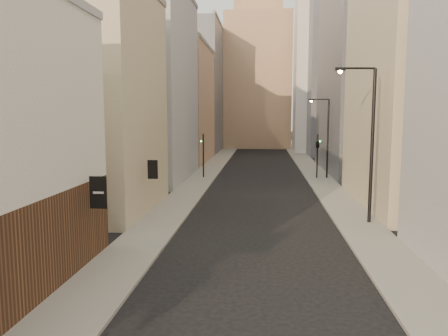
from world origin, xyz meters
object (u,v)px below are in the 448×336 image
Objects in this scene: streetlamp_far at (326,134)px; traffic_light_right at (318,144)px; streetlamp_mid at (368,136)px; white_tower at (317,51)px; clock_tower at (258,66)px; traffic_light_left at (203,147)px.

traffic_light_right is at bearing 172.59° from streetlamp_far.
streetlamp_far reaches higher than traffic_light_right.
traffic_light_right is at bearing 84.15° from streetlamp_mid.
streetlamp_far is at bearing -94.77° from white_tower.
streetlamp_far is at bearing -80.46° from clock_tower.
clock_tower is at bearing -112.19° from traffic_light_left.
streetlamp_far is at bearing 176.58° from traffic_light_right.
traffic_light_right is at bearing -96.20° from white_tower.
clock_tower reaches higher than traffic_light_right.
streetlamp_far is (-2.87, -34.37, -13.56)m from white_tower.
streetlamp_mid reaches higher than traffic_light_left.
clock_tower is at bearing 128.16° from white_tower.
white_tower is 4.11× the size of streetlamp_mid.
streetlamp_mid reaches higher than traffic_light_right.
traffic_light_left and traffic_light_right have the same top height.
white_tower reaches higher than traffic_light_right.
white_tower is 8.30× the size of traffic_light_right.
traffic_light_right is at bearing 167.34° from traffic_light_left.
traffic_light_left is (-13.35, 19.39, -2.28)m from streetlamp_mid.
streetlamp_mid is (7.97, -68.51, -11.86)m from clock_tower.
streetlamp_far is (8.13, -48.37, -12.58)m from clock_tower.
traffic_light_left is at bearing 116.66° from streetlamp_mid.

